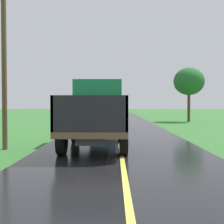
# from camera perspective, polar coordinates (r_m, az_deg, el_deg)

# --- Properties ---
(banana_truck_near) EXTENTS (2.38, 5.82, 2.80)m
(banana_truck_near) POSITION_cam_1_polar(r_m,az_deg,el_deg) (12.50, -2.97, -0.01)
(banana_truck_near) COLOR #2D2D30
(banana_truck_near) RESTS_ON road_surface
(banana_truck_far) EXTENTS (2.38, 5.81, 2.80)m
(banana_truck_far) POSITION_cam_1_polar(r_m,az_deg,el_deg) (23.25, -0.71, 0.73)
(banana_truck_far) COLOR #2D2D30
(banana_truck_far) RESTS_ON road_surface
(utility_pole_roadside) EXTENTS (2.59, 0.20, 7.19)m
(utility_pole_roadside) POSITION_cam_1_polar(r_m,az_deg,el_deg) (12.64, -20.20, 11.23)
(utility_pole_roadside) COLOR brown
(utility_pole_roadside) RESTS_ON ground
(roadside_tree_near_left) EXTENTS (3.08, 3.08, 5.47)m
(roadside_tree_near_left) POSITION_cam_1_polar(r_m,az_deg,el_deg) (30.78, 14.69, 5.73)
(roadside_tree_near_left) COLOR #4C3823
(roadside_tree_near_left) RESTS_ON ground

